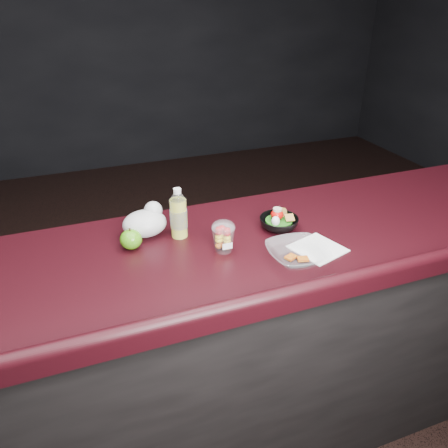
{
  "coord_description": "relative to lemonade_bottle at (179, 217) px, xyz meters",
  "views": [
    {
      "loc": [
        -0.37,
        -0.96,
        1.83
      ],
      "look_at": [
        0.11,
        0.31,
        1.1
      ],
      "focal_mm": 35.0,
      "sensor_mm": 36.0,
      "label": 1
    }
  ],
  "objects": [
    {
      "name": "counter",
      "position": [
        0.03,
        -0.12,
        -0.59
      ],
      "size": [
        4.06,
        0.71,
        1.02
      ],
      "color": "black",
      "rests_on": "ground"
    },
    {
      "name": "lemonade_bottle",
      "position": [
        0.0,
        0.0,
        0.0
      ],
      "size": [
        0.06,
        0.06,
        0.19
      ],
      "color": "gold",
      "rests_on": "counter"
    },
    {
      "name": "fruit_cup",
      "position": [
        0.12,
        -0.15,
        -0.02
      ],
      "size": [
        0.08,
        0.08,
        0.12
      ],
      "color": "white",
      "rests_on": "counter"
    },
    {
      "name": "green_apple",
      "position": [
        -0.18,
        -0.03,
        -0.04
      ],
      "size": [
        0.08,
        0.08,
        0.08
      ],
      "color": "#39750D",
      "rests_on": "counter"
    },
    {
      "name": "plastic_bag",
      "position": [
        -0.11,
        0.05,
        -0.03
      ],
      "size": [
        0.16,
        0.13,
        0.12
      ],
      "color": "silver",
      "rests_on": "counter"
    },
    {
      "name": "snack_bowl",
      "position": [
        0.37,
        -0.08,
        -0.05
      ],
      "size": [
        0.18,
        0.18,
        0.08
      ],
      "rotation": [
        0.0,
        0.0,
        0.21
      ],
      "color": "black",
      "rests_on": "counter"
    },
    {
      "name": "takeout_bowl",
      "position": [
        0.33,
        -0.3,
        -0.06
      ],
      "size": [
        0.22,
        0.22,
        0.05
      ],
      "rotation": [
        0.0,
        0.0,
        -0.06
      ],
      "color": "silver",
      "rests_on": "counter"
    },
    {
      "name": "paper_napkin",
      "position": [
        0.43,
        -0.26,
        -0.08
      ],
      "size": [
        0.2,
        0.2,
        0.0
      ],
      "primitive_type": "cube",
      "rotation": [
        0.0,
        0.0,
        0.3
      ],
      "color": "white",
      "rests_on": "counter"
    }
  ]
}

